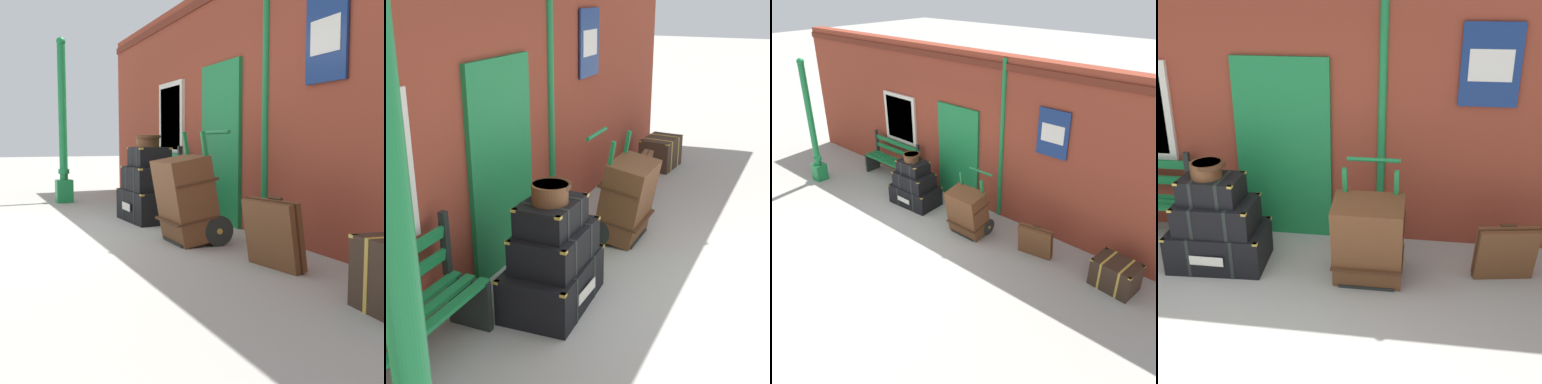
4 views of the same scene
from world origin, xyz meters
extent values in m
plane|color=#A3A099|center=(0.00, 0.00, 0.00)|extent=(60.00, 60.00, 0.00)
cube|color=brown|center=(0.00, 2.60, 1.60)|extent=(10.40, 0.30, 3.20)
cube|color=#197A3D|center=(0.01, 2.43, 1.05)|extent=(1.10, 0.05, 2.10)
cube|color=#0F4924|center=(0.01, 2.41, 1.05)|extent=(0.06, 0.02, 2.10)
cylinder|color=#197A3D|center=(1.12, 2.45, 1.60)|extent=(0.09, 0.09, 3.14)
cube|color=navy|center=(2.21, 2.43, 2.05)|extent=(0.60, 0.02, 0.84)
cube|color=white|center=(2.21, 2.41, 2.05)|extent=(0.44, 0.01, 0.32)
cylinder|color=#197A3D|center=(-3.16, 0.90, 1.57)|extent=(0.14, 0.14, 2.34)
cube|color=#197A3D|center=(-1.89, 1.96, 0.45)|extent=(1.60, 0.09, 0.04)
cube|color=#197A3D|center=(-1.89, 2.10, 0.45)|extent=(1.60, 0.09, 0.04)
cube|color=#197A3D|center=(-1.89, 2.24, 0.45)|extent=(1.60, 0.09, 0.04)
cube|color=black|center=(-1.13, 2.10, 0.23)|extent=(0.06, 0.40, 0.45)
cube|color=black|center=(-1.13, 2.30, 0.73)|extent=(0.06, 0.06, 0.56)
cube|color=black|center=(-0.53, 1.63, 0.21)|extent=(1.03, 0.69, 0.42)
cube|color=black|center=(-0.75, 1.61, 0.21)|extent=(0.07, 0.65, 0.43)
cube|color=black|center=(-0.30, 1.64, 0.21)|extent=(0.07, 0.65, 0.43)
cube|color=#B79338|center=(-0.99, 1.30, 0.41)|extent=(0.05, 0.05, 0.02)
cube|color=#B79338|center=(-0.03, 1.35, 0.41)|extent=(0.05, 0.05, 0.02)
cube|color=#B79338|center=(-1.02, 1.90, 0.41)|extent=(0.05, 0.05, 0.02)
cube|color=#B79338|center=(-0.07, 1.95, 0.41)|extent=(0.05, 0.05, 0.02)
cube|color=silver|center=(-0.54, 1.29, 0.21)|extent=(0.36, 0.01, 0.10)
cube|color=black|center=(-0.51, 1.60, 0.58)|extent=(0.82, 0.56, 0.32)
cube|color=black|center=(-0.69, 1.60, 0.58)|extent=(0.05, 0.55, 0.33)
cube|color=black|center=(-0.33, 1.61, 0.58)|extent=(0.05, 0.55, 0.33)
cube|color=#B79338|center=(-0.88, 1.34, 0.73)|extent=(0.05, 0.05, 0.02)
cube|color=#B79338|center=(-0.12, 1.36, 0.73)|extent=(0.05, 0.05, 0.02)
cube|color=#B79338|center=(-0.90, 1.84, 0.73)|extent=(0.05, 0.05, 0.02)
cube|color=#B79338|center=(-0.14, 1.86, 0.73)|extent=(0.05, 0.05, 0.02)
cube|color=black|center=(-0.54, 1.62, 0.87)|extent=(0.60, 0.44, 0.26)
cube|color=black|center=(-0.68, 1.62, 0.87)|extent=(0.04, 0.45, 0.27)
cube|color=black|center=(-0.41, 1.62, 0.87)|extent=(0.04, 0.45, 0.27)
cube|color=#B79338|center=(-0.82, 1.42, 0.99)|extent=(0.05, 0.05, 0.02)
cube|color=#B79338|center=(-0.26, 1.42, 0.99)|extent=(0.05, 0.05, 0.02)
cube|color=#B79338|center=(-0.82, 1.82, 0.99)|extent=(0.05, 0.05, 0.02)
cube|color=#B79338|center=(-0.26, 1.82, 0.99)|extent=(0.05, 0.05, 0.02)
cylinder|color=brown|center=(-0.58, 1.61, 1.08)|extent=(0.31, 0.31, 0.16)
cylinder|color=#432715|center=(-0.54, 1.61, 1.14)|extent=(0.33, 0.33, 0.04)
cube|color=black|center=(1.09, 1.47, 0.01)|extent=(0.56, 0.28, 0.03)
cube|color=#197A3D|center=(0.84, 1.67, 0.60)|extent=(0.04, 0.24, 1.19)
cube|color=#197A3D|center=(1.34, 1.67, 0.60)|extent=(0.04, 0.24, 1.19)
cylinder|color=#197A3D|center=(1.09, 1.86, 1.18)|extent=(0.54, 0.04, 0.04)
cylinder|color=black|center=(0.77, 1.73, 0.16)|extent=(0.04, 0.32, 0.32)
cylinder|color=#B79338|center=(0.77, 1.73, 0.16)|extent=(0.07, 0.06, 0.06)
cylinder|color=black|center=(1.41, 1.73, 0.16)|extent=(0.04, 0.32, 0.32)
cylinder|color=#B79338|center=(1.41, 1.73, 0.16)|extent=(0.07, 0.06, 0.06)
cube|color=brown|center=(1.09, 1.49, 0.47)|extent=(0.68, 0.58, 0.94)
cube|color=#432715|center=(1.09, 1.49, 0.28)|extent=(0.70, 0.46, 0.10)
cube|color=#432715|center=(1.09, 1.49, 0.67)|extent=(0.70, 0.46, 0.10)
cube|color=brown|center=(2.46, 1.74, 0.30)|extent=(0.64, 0.33, 0.60)
cylinder|color=#3A2112|center=(2.46, 1.75, 0.61)|extent=(0.16, 0.06, 0.03)
cube|color=#351E10|center=(2.46, 1.74, 0.30)|extent=(0.63, 0.23, 0.59)
cube|color=#332319|center=(3.88, 1.88, 0.24)|extent=(0.72, 0.54, 0.48)
cube|color=#B79338|center=(3.73, 1.89, 0.24)|extent=(0.08, 0.49, 0.49)
cube|color=#B79338|center=(4.03, 1.86, 0.24)|extent=(0.08, 0.49, 0.49)
cube|color=#B79338|center=(3.54, 1.69, 0.47)|extent=(0.05, 0.05, 0.02)
cube|color=#B79338|center=(4.18, 1.63, 0.47)|extent=(0.05, 0.05, 0.02)
cube|color=#B79338|center=(3.58, 2.12, 0.47)|extent=(0.05, 0.05, 0.02)
cube|color=#B79338|center=(4.22, 2.07, 0.47)|extent=(0.05, 0.05, 0.02)
camera|label=1|loc=(6.29, -0.63, 1.10)|focal=49.48mm
camera|label=2|loc=(-4.47, -0.35, 2.68)|focal=52.07mm
camera|label=3|loc=(5.57, -3.65, 4.52)|focal=39.16mm
camera|label=4|loc=(1.54, -2.83, 2.83)|focal=46.57mm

